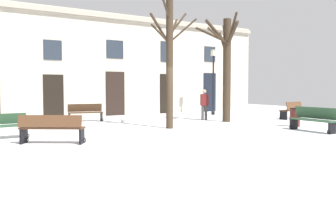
{
  "coord_description": "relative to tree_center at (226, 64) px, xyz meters",
  "views": [
    {
      "loc": [
        -6.86,
        -10.39,
        1.65
      ],
      "look_at": [
        0.0,
        1.69,
        0.94
      ],
      "focal_mm": 35.07,
      "sensor_mm": 36.0,
      "label": 1
    }
  ],
  "objects": [
    {
      "name": "ground_plane",
      "position": [
        -3.55,
        -2.19,
        -2.83
      ],
      "size": [
        34.87,
        34.87,
        0.0
      ],
      "primitive_type": "plane",
      "color": "white"
    },
    {
      "name": "litter_bin",
      "position": [
        1.29,
        -3.05,
        -2.43
      ],
      "size": [
        0.45,
        0.45,
        0.8
      ],
      "color": "#4C1E19",
      "rests_on": "ground"
    },
    {
      "name": "streetlamp",
      "position": [
        2.1,
        3.75,
        -0.35
      ],
      "size": [
        0.3,
        0.3,
        4.09
      ],
      "color": "black",
      "rests_on": "ground"
    },
    {
      "name": "building_facade",
      "position": [
        -3.56,
        6.43,
        0.28
      ],
      "size": [
        21.79,
        0.6,
        6.14
      ],
      "color": "#BCB29E",
      "rests_on": "ground"
    },
    {
      "name": "bench_back_to_back_right",
      "position": [
        3.98,
        -0.63,
        -2.36
      ],
      "size": [
        1.62,
        0.79,
        0.94
      ],
      "rotation": [
        0.0,
        0.0,
        3.34
      ],
      "color": "#51331E",
      "rests_on": "ground"
    },
    {
      "name": "bench_back_to_back_left",
      "position": [
        -5.98,
        3.5,
        -2.38
      ],
      "size": [
        1.73,
        0.65,
        0.88
      ],
      "rotation": [
        0.0,
        0.0,
        6.16
      ],
      "color": "#3D2819",
      "rests_on": "ground"
    },
    {
      "name": "tree_left_of_center",
      "position": [
        -3.72,
        -0.93,
        0.08
      ],
      "size": [
        1.83,
        1.87,
        5.42
      ],
      "color": "#382B1E",
      "rests_on": "ground"
    },
    {
      "name": "bench_far_corner",
      "position": [
        -8.64,
        -2.51,
        -2.36
      ],
      "size": [
        1.84,
        1.36,
        0.87
      ],
      "rotation": [
        0.0,
        0.0,
        2.6
      ],
      "color": "#51331E",
      "rests_on": "ground"
    },
    {
      "name": "bench_facing_shops",
      "position": [
        0.57,
        -4.48,
        -2.36
      ],
      "size": [
        0.5,
        1.82,
        0.93
      ],
      "rotation": [
        0.0,
        0.0,
        4.72
      ],
      "color": "#2D4C33",
      "rests_on": "ground"
    },
    {
      "name": "person_by_shop_door",
      "position": [
        -0.48,
        1.12,
        -1.96
      ],
      "size": [
        0.43,
        0.33,
        1.59
      ],
      "rotation": [
        0.0,
        0.0,
        2.82
      ],
      "color": "#403D3A",
      "rests_on": "ground"
    },
    {
      "name": "tree_center",
      "position": [
        0.0,
        0.0,
        0.0
      ],
      "size": [
        1.78,
        2.52,
        5.08
      ],
      "color": "#382B1E",
      "rests_on": "ground"
    }
  ]
}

